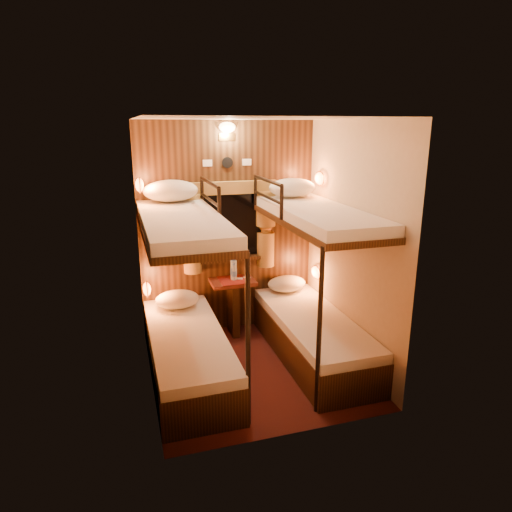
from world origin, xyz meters
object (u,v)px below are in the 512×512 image
object	(u,v)px
bunk_left	(186,322)
bunk_right	(313,307)
table	(233,300)
bottle_left	(234,273)
bottle_right	(234,270)

from	to	relation	value
bunk_left	bunk_right	bearing A→B (deg)	0.00
table	bottle_left	distance (m)	0.32
bunk_left	bottle_left	bearing A→B (deg)	49.72
bottle_right	bunk_left	bearing A→B (deg)	-129.58
bunk_right	bottle_left	xyz separation A→B (m)	(-0.63, 0.78, 0.18)
bunk_right	bottle_right	world-z (taller)	bunk_right
bunk_left	bunk_right	distance (m)	1.30
bunk_left	table	distance (m)	1.02
bunk_left	bottle_right	xyz separation A→B (m)	(0.67, 0.80, 0.20)
bunk_right	table	distance (m)	1.02
bunk_right	table	xyz separation A→B (m)	(-0.65, 0.78, -0.14)
bottle_left	bunk_right	bearing A→B (deg)	-51.12
bunk_right	bottle_left	size ratio (longest dim) A/B	9.17
bunk_left	table	size ratio (longest dim) A/B	2.90
table	bottle_left	world-z (taller)	bottle_left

